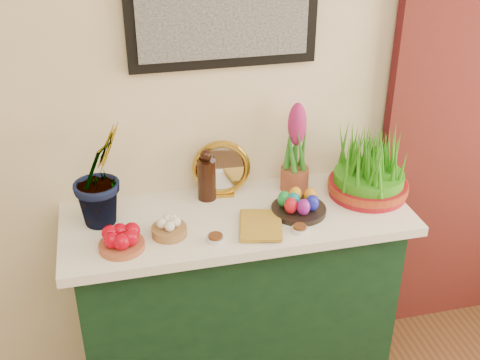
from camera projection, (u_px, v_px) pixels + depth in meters
name	position (u px, v px, depth m)	size (l,w,h in m)	color
sideboard	(237.00, 303.00, 2.65)	(1.30, 0.45, 0.85)	#12321B
tablecloth	(237.00, 218.00, 2.43)	(1.40, 0.55, 0.04)	white
hyacinth_green	(98.00, 159.00, 2.25)	(0.27, 0.23, 0.54)	#2D7E23
apple_bowl	(121.00, 240.00, 2.19)	(0.21, 0.21, 0.09)	#A15031
garlic_basket	(169.00, 228.00, 2.27)	(0.14, 0.14, 0.08)	olive
vinegar_cruet	(207.00, 177.00, 2.48)	(0.08, 0.08, 0.23)	black
mirror	(221.00, 169.00, 2.51)	(0.25, 0.09, 0.25)	#B68B2A
book	(240.00, 225.00, 2.32)	(0.15, 0.22, 0.03)	#B28726
spice_dish_left	(216.00, 238.00, 2.24)	(0.07, 0.07, 0.03)	silver
spice_dish_right	(300.00, 229.00, 2.30)	(0.06, 0.06, 0.03)	silver
egg_plate	(299.00, 205.00, 2.41)	(0.29, 0.29, 0.09)	black
hyacinth_pink	(296.00, 152.00, 2.52)	(0.12, 0.12, 0.40)	#97482F
wheatgrass_sabzeh	(370.00, 169.00, 2.50)	(0.34, 0.34, 0.28)	maroon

